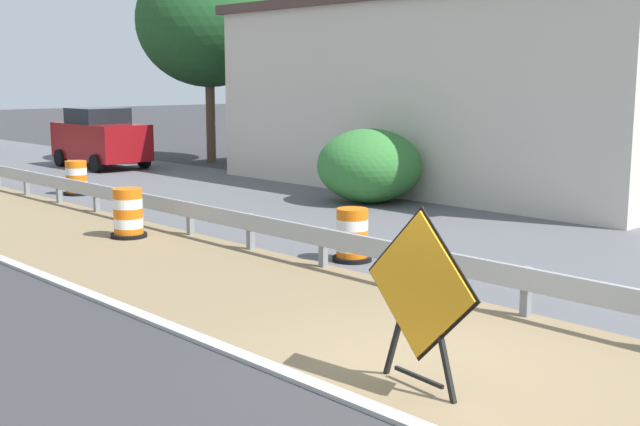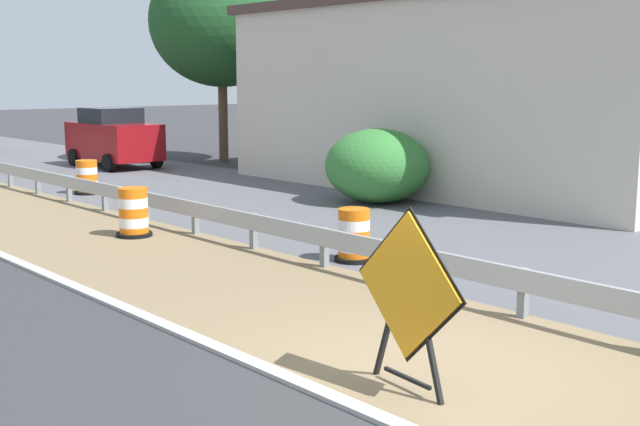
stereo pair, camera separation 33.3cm
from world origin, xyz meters
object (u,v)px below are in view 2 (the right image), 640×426
at_px(traffic_barrel_nearest, 354,238).
at_px(traffic_barrel_close, 134,215).
at_px(traffic_barrel_mid, 87,179).
at_px(utility_pole_near, 404,39).
at_px(car_trailing_near_lane, 114,137).
at_px(warning_sign_diamond, 408,293).

height_order(traffic_barrel_nearest, traffic_barrel_close, traffic_barrel_close).
bearing_deg(traffic_barrel_close, traffic_barrel_mid, 71.88).
distance_m(traffic_barrel_nearest, utility_pole_near, 10.04).
relative_size(traffic_barrel_mid, utility_pole_near, 0.11).
bearing_deg(car_trailing_near_lane, utility_pole_near, 14.47).
xyz_separation_m(car_trailing_near_lane, utility_pole_near, (3.02, -11.68, 3.28)).
bearing_deg(car_trailing_near_lane, warning_sign_diamond, -20.46).
xyz_separation_m(traffic_barrel_mid, utility_pole_near, (7.04, -5.65, 3.94)).
distance_m(traffic_barrel_close, traffic_barrel_mid, 6.84).
distance_m(warning_sign_diamond, traffic_barrel_close, 9.67).
distance_m(warning_sign_diamond, traffic_barrel_mid, 16.49).
relative_size(warning_sign_diamond, traffic_barrel_nearest, 2.05).
xyz_separation_m(traffic_barrel_nearest, traffic_barrel_close, (-1.80, 4.72, 0.03)).
bearing_deg(traffic_barrel_mid, warning_sign_diamond, -104.62).
bearing_deg(traffic_barrel_nearest, utility_pole_near, 37.08).
distance_m(traffic_barrel_nearest, traffic_barrel_close, 5.05).
bearing_deg(traffic_barrel_mid, traffic_barrel_nearest, -91.68).
bearing_deg(traffic_barrel_mid, traffic_barrel_close, -108.12).
bearing_deg(warning_sign_diamond, utility_pole_near, -130.72).
height_order(traffic_barrel_nearest, traffic_barrel_mid, traffic_barrel_mid).
relative_size(traffic_barrel_nearest, car_trailing_near_lane, 0.23).
bearing_deg(traffic_barrel_mid, utility_pole_near, -38.75).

